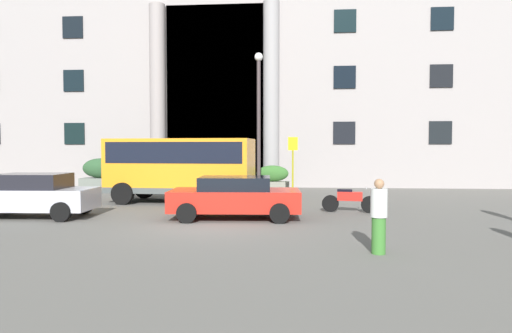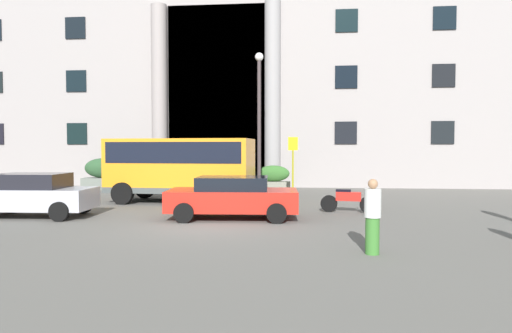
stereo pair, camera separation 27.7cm
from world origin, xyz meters
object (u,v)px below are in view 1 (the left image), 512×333
Objects in this scene: motorcycle_far_end at (349,200)px; orange_minibus at (181,164)px; parked_coupe_end at (235,197)px; hedge_planter_entrance_left at (208,176)px; lamppost_plaza_centre at (259,112)px; motorcycle_near_kerb at (2,196)px; white_taxi_kerbside at (33,195)px; pedestrian_child_trailing at (379,216)px; bus_stop_sign at (293,161)px; scooter_by_planter at (239,198)px; hedge_planter_entrance_right at (154,178)px; hedge_planter_west at (101,174)px; hedge_planter_far_west at (272,179)px.

orange_minibus is at bearing 168.50° from motorcycle_far_end.
hedge_planter_entrance_left is at bearing 102.78° from parked_coupe_end.
orange_minibus is at bearing -134.66° from lamppost_plaza_centre.
parked_coupe_end reaches higher than motorcycle_near_kerb.
orange_minibus is at bearing 47.30° from white_taxi_kerbside.
pedestrian_child_trailing is (3.74, -4.62, 0.11)m from parked_coupe_end.
white_taxi_kerbside is at bearing -143.32° from bus_stop_sign.
scooter_by_planter is (6.58, 2.22, -0.28)m from white_taxi_kerbside.
scooter_by_planter and motorcycle_far_end have the same top height.
orange_minibus reaches higher than parked_coupe_end.
scooter_by_planter is at bearing -8.70° from motorcycle_near_kerb.
hedge_planter_entrance_right is 3.08m from hedge_planter_entrance_left.
motorcycle_near_kerb is (-9.32, 1.95, -0.26)m from parked_coupe_end.
parked_coupe_end is at bearing -59.12° from hedge_planter_entrance_right.
motorcycle_far_end is 6.35m from pedestrian_child_trailing.
orange_minibus is 3.23× the size of motorcycle_near_kerb.
bus_stop_sign is 8.47m from hedge_planter_entrance_right.
hedge_planter_west is 1.30× the size of pedestrian_child_trailing.
motorcycle_far_end is (3.86, 1.71, -0.26)m from parked_coupe_end.
motorcycle_near_kerb is (-0.55, -7.68, -0.38)m from hedge_planter_west.
pedestrian_child_trailing is (-0.12, -6.33, 0.36)m from motorcycle_far_end.
lamppost_plaza_centre is at bearing -34.33° from hedge_planter_entrance_left.
orange_minibus is 3.12× the size of motorcycle_far_end.
white_taxi_kerbside reaches higher than scooter_by_planter.
scooter_by_planter is 7.57m from pedestrian_child_trailing.
hedge_planter_west is at bearing 128.99° from parked_coupe_end.
lamppost_plaza_centre reaches higher than parked_coupe_end.
bus_stop_sign is 3.83m from hedge_planter_far_west.
parked_coupe_end is 1.91m from scooter_by_planter.
scooter_by_planter is 9.22m from motorcycle_near_kerb.
white_taxi_kerbside is (-3.84, -4.57, -0.86)m from orange_minibus.
pedestrian_child_trailing reaches higher than scooter_by_planter.
hedge_planter_west is 14.91m from motorcycle_far_end.
hedge_planter_entrance_left is 15.32m from pedestrian_child_trailing.
white_taxi_kerbside is 10.81m from lamppost_plaza_centre.
hedge_planter_far_west is at bearing 28.66° from motorcycle_near_kerb.
hedge_planter_entrance_left is at bearing 110.68° from scooter_by_planter.
white_taxi_kerbside is 6.95m from scooter_by_planter.
parked_coupe_end is 2.10× the size of scooter_by_planter.
hedge_planter_far_west is 0.88× the size of scooter_by_planter.
hedge_planter_far_west is at bearing -125.07° from pedestrian_child_trailing.
pedestrian_child_trailing is at bearing -73.50° from lamppost_plaza_centre.
parked_coupe_end is 4.23m from motorcycle_far_end.
lamppost_plaza_centre reaches higher than hedge_planter_west.
hedge_planter_far_west is 0.91× the size of motorcycle_far_end.
hedge_planter_west is at bearing 179.47° from hedge_planter_far_west.
lamppost_plaza_centre is at bearing -14.46° from hedge_planter_west.
white_taxi_kerbside reaches higher than parked_coupe_end.
orange_minibus is 7.25m from motorcycle_far_end.
hedge_planter_west is (-3.03, 0.03, 0.20)m from hedge_planter_entrance_right.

